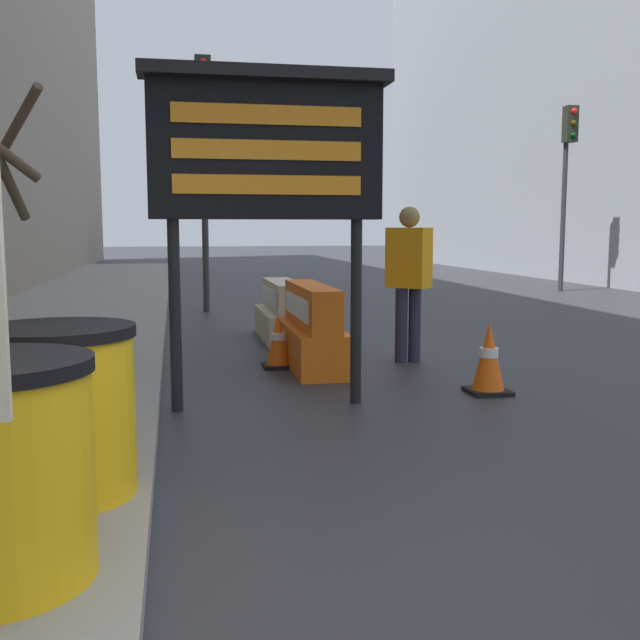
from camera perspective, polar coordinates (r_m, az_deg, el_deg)
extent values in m
cylinder|color=#4C3D2D|center=(10.99, -22.39, 13.04)|extent=(1.01, 1.03, 1.22)
cylinder|color=#4C3D2D|center=(10.32, -22.72, 9.93)|extent=(0.36, 1.02, 1.08)
cylinder|color=yellow|center=(4.24, -19.22, -6.96)|extent=(0.79, 0.79, 0.85)
cylinder|color=black|center=(4.16, -19.47, -0.84)|extent=(0.82, 0.82, 0.06)
cylinder|color=black|center=(6.39, -10.98, 0.27)|extent=(0.10, 0.10, 1.62)
cylinder|color=black|center=(6.57, 2.77, 0.58)|extent=(0.10, 0.10, 1.62)
cube|color=black|center=(6.42, -4.11, 12.69)|extent=(1.95, 0.24, 1.13)
cube|color=black|center=(6.44, -4.08, 18.19)|extent=(2.07, 0.34, 0.10)
cube|color=orange|center=(6.33, -3.99, 15.35)|extent=(1.56, 0.02, 0.16)
cube|color=orange|center=(6.29, -3.97, 12.81)|extent=(1.56, 0.02, 0.16)
cube|color=orange|center=(6.27, -3.94, 10.25)|extent=(1.56, 0.02, 0.16)
cube|color=orange|center=(8.33, -0.62, -2.05)|extent=(0.54, 1.81, 0.46)
cube|color=orange|center=(8.27, -0.63, 1.10)|extent=(0.33, 1.81, 0.46)
cube|color=white|center=(8.24, -1.82, 1.08)|extent=(0.02, 1.45, 0.23)
cube|color=beige|center=(10.47, -2.78, -0.34)|extent=(0.63, 1.72, 0.40)
cube|color=beige|center=(10.43, -2.80, 1.86)|extent=(0.38, 1.72, 0.40)
cube|color=white|center=(10.40, -3.89, 1.84)|extent=(0.02, 1.38, 0.20)
cube|color=black|center=(7.24, 12.66, -5.32)|extent=(0.38, 0.38, 0.04)
cone|color=#EA560F|center=(7.17, 12.74, -2.68)|extent=(0.30, 0.30, 0.64)
cylinder|color=white|center=(7.17, 12.74, -2.43)|extent=(0.17, 0.17, 0.09)
cube|color=black|center=(8.36, -3.20, -3.50)|extent=(0.34, 0.34, 0.04)
cone|color=#EA560F|center=(8.31, -3.21, -1.45)|extent=(0.27, 0.27, 0.56)
cylinder|color=white|center=(8.30, -3.21, -1.26)|extent=(0.16, 0.16, 0.08)
cylinder|color=#2D2D30|center=(13.97, -8.80, 9.96)|extent=(0.12, 0.12, 4.55)
cube|color=#23281E|center=(14.03, -8.92, 17.58)|extent=(0.28, 0.28, 0.84)
sphere|color=red|center=(13.94, -8.92, 18.82)|extent=(0.15, 0.15, 0.15)
sphere|color=#392C06|center=(13.88, -8.90, 17.69)|extent=(0.15, 0.15, 0.15)
sphere|color=black|center=(13.83, -8.88, 16.55)|extent=(0.15, 0.15, 0.15)
cylinder|color=#2D2D30|center=(19.22, 18.08, 8.66)|extent=(0.12, 0.12, 4.40)
cube|color=#23281E|center=(19.23, 18.53, 13.97)|extent=(0.28, 0.28, 0.84)
sphere|color=red|center=(19.14, 18.79, 14.84)|extent=(0.15, 0.15, 0.15)
sphere|color=#392C06|center=(19.10, 18.76, 14.01)|extent=(0.15, 0.15, 0.15)
sphere|color=black|center=(19.06, 18.72, 13.17)|extent=(0.15, 0.15, 0.15)
cylinder|color=#23283D|center=(8.68, 6.21, -0.38)|extent=(0.14, 0.14, 0.86)
cylinder|color=#23283D|center=(8.73, 7.22, -0.35)|extent=(0.14, 0.14, 0.86)
cube|color=orange|center=(8.63, 6.79, 4.74)|extent=(0.53, 0.53, 0.68)
sphere|color=olive|center=(8.63, 6.84, 7.80)|extent=(0.24, 0.24, 0.24)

